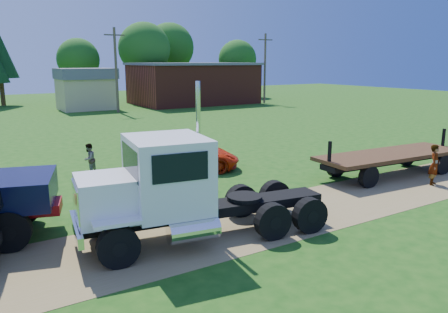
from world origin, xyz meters
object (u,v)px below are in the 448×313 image
flatbed_trailer (390,158)px  spectator_a (434,165)px  orange_pickup (188,157)px  white_semi_tractor (171,190)px

flatbed_trailer → spectator_a: flatbed_trailer is taller
flatbed_trailer → spectator_a: bearing=-77.9°
flatbed_trailer → orange_pickup: bearing=145.8°
spectator_a → white_semi_tractor: bearing=153.3°
orange_pickup → spectator_a: 11.64m
white_semi_tractor → flatbed_trailer: size_ratio=1.02×
orange_pickup → flatbed_trailer: bearing=-104.0°
white_semi_tractor → spectator_a: white_semi_tractor is taller
white_semi_tractor → spectator_a: (12.79, -0.47, -0.75)m
white_semi_tractor → orange_pickup: white_semi_tractor is taller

